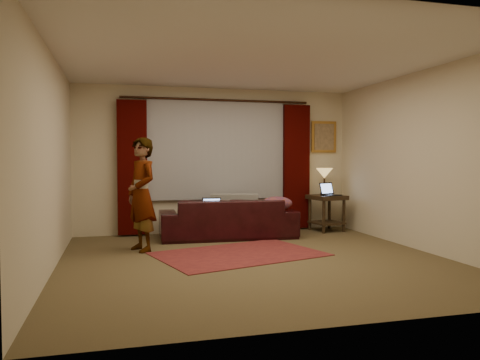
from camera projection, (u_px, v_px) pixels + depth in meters
name	position (u px, v px, depth m)	size (l,w,h in m)	color
floor	(256.00, 260.00, 6.14)	(5.00, 5.00, 0.01)	brown
ceiling	(256.00, 60.00, 6.02)	(5.00, 5.00, 0.02)	silver
wall_back	(216.00, 160.00, 8.49)	(5.00, 0.02, 2.60)	beige
wall_front	(348.00, 163.00, 3.66)	(5.00, 0.02, 2.60)	beige
wall_left	(51.00, 161.00, 5.44)	(0.02, 5.00, 2.60)	beige
wall_right	(423.00, 161.00, 6.71)	(0.02, 5.00, 2.60)	beige
sheer_curtain	(217.00, 149.00, 8.42)	(2.50, 0.05, 1.80)	#9B9CA3
drape_left	(132.00, 168.00, 8.01)	(0.50, 0.14, 2.30)	#300201
drape_right	(296.00, 167.00, 8.77)	(0.50, 0.14, 2.30)	#300201
curtain_rod	(218.00, 100.00, 8.34)	(0.04, 0.04, 3.40)	black
picture_frame	(324.00, 137.00, 8.98)	(0.50, 0.04, 0.60)	#BA8435
sofa	(228.00, 211.00, 7.87)	(2.27, 0.98, 0.91)	black
throw_blanket	(234.00, 182.00, 8.12)	(0.82, 0.33, 0.10)	gray
clothing_pile	(277.00, 204.00, 7.86)	(0.54, 0.42, 0.23)	brown
laptop_sofa	(212.00, 206.00, 7.58)	(0.31, 0.34, 0.23)	black
area_rug	(239.00, 254.00, 6.50)	(2.20, 1.47, 0.01)	maroon
end_table	(327.00, 213.00, 8.60)	(0.57, 0.57, 0.66)	black
tiffany_lamp	(324.00, 181.00, 8.67)	(0.31, 0.31, 0.50)	olive
laptop_table	(331.00, 189.00, 8.47)	(0.33, 0.36, 0.24)	black
person	(142.00, 194.00, 6.71)	(0.48, 0.48, 1.64)	gray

